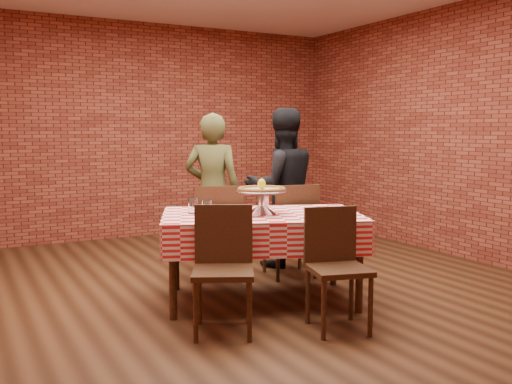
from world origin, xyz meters
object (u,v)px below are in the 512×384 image
pizza (262,190)px  chair_far_right (289,230)px  table (261,258)px  chair_far_left (219,231)px  chair_near_right (339,270)px  chair_near_left (223,271)px  diner_olive (213,191)px  water_glass_left (207,208)px  pizza_stand (262,202)px  condiment_caddy (263,201)px  diner_black (282,188)px  water_glass_right (193,205)px

pizza → chair_far_right: 1.04m
table → chair_far_left: size_ratio=1.75×
chair_near_right → table: bearing=114.8°
chair_near_left → chair_near_right: chair_near_left is taller
chair_far_left → diner_olive: (0.12, 0.43, 0.35)m
water_glass_left → diner_olive: size_ratio=0.08×
chair_near_left → chair_far_left: size_ratio=0.97×
pizza_stand → condiment_caddy: pizza_stand is taller
chair_far_left → diner_olive: diner_olive is taller
pizza_stand → diner_black: size_ratio=0.26×
table → chair_near_right: bearing=-80.6°
water_glass_left → pizza_stand: bearing=-12.1°
water_glass_left → chair_far_right: (1.12, 0.53, -0.36)m
water_glass_left → chair_far_left: 0.98m
water_glass_left → diner_olive: 1.35m
table → chair_far_right: (0.65, 0.60, 0.09)m
pizza → condiment_caddy: (0.19, 0.32, -0.14)m
chair_far_right → diner_olive: diner_olive is taller
table → chair_far_right: 0.89m
pizza → water_glass_right: size_ratio=3.04×
chair_near_right → diner_olive: bearing=106.2°
pizza → chair_far_left: pizza is taller
water_glass_right → table: bearing=-28.7°
pizza → diner_olive: (0.13, 1.31, -0.14)m
table → water_glass_right: 0.73m
pizza_stand → diner_black: diner_black is taller
water_glass_right → chair_far_left: bearing=48.9°
table → pizza_stand: (-0.01, -0.03, 0.48)m
water_glass_right → diner_olive: 1.19m
pizza → chair_far_left: (0.01, 0.89, -0.49)m
chair_near_left → chair_near_right: 0.84m
pizza_stand → water_glass_right: bearing=148.3°
water_glass_right → water_glass_left: bearing=-79.6°
pizza → diner_black: 1.33m
water_glass_right → diner_black: (1.32, 0.74, 0.02)m
water_glass_left → chair_far_right: 1.29m
water_glass_left → chair_far_left: (0.47, 0.79, -0.36)m
condiment_caddy → diner_black: size_ratio=0.07×
table → pizza_stand: pizza_stand is taller
pizza_stand → chair_far_left: (0.01, 0.89, -0.39)m
pizza → chair_near_left: pizza is taller
water_glass_left → diner_olive: (0.59, 1.21, -0.01)m
table → pizza: bearing=-116.6°
chair_near_left → diner_olive: (0.74, 1.84, 0.36)m
water_glass_right → diner_black: diner_black is taller
condiment_caddy → chair_far_right: 0.67m
water_glass_right → diner_olive: diner_olive is taller
pizza_stand → pizza: pizza is taller
chair_far_right → chair_near_right: bearing=81.4°
pizza_stand → diner_olive: diner_olive is taller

